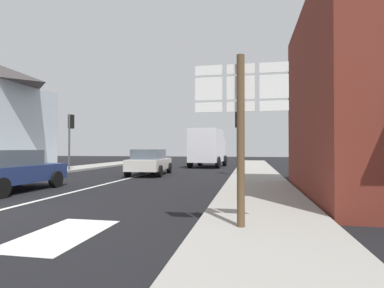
{
  "coord_description": "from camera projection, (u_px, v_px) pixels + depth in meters",
  "views": [
    {
      "loc": [
        6.07,
        -5.9,
        1.53
      ],
      "look_at": [
        3.32,
        8.55,
        1.74
      ],
      "focal_mm": 28.63,
      "sensor_mm": 36.0,
      "label": 1
    }
  ],
  "objects": [
    {
      "name": "ground_plane",
      "position": [
        138.0,
        176.0,
        16.73
      ],
      "size": [
        80.0,
        80.0,
        0.0
      ],
      "primitive_type": "plane",
      "color": "black"
    },
    {
      "name": "sidewalk_right",
      "position": [
        257.0,
        181.0,
        13.58
      ],
      "size": [
        2.57,
        44.0,
        0.14
      ],
      "primitive_type": "cube",
      "color": "gray",
      "rests_on": "ground"
    },
    {
      "name": "sidewalk_left",
      "position": [
        8.0,
        176.0,
        15.96
      ],
      "size": [
        2.57,
        44.0,
        0.14
      ],
      "primitive_type": "cube",
      "color": "gray",
      "rests_on": "ground"
    },
    {
      "name": "lane_centre_stripe",
      "position": [
        103.0,
        185.0,
        12.8
      ],
      "size": [
        0.16,
        12.0,
        0.01
      ],
      "primitive_type": "cube",
      "color": "silver",
      "rests_on": "ground"
    },
    {
      "name": "lane_turn_arrow",
      "position": [
        62.0,
        234.0,
        5.4
      ],
      "size": [
        1.2,
        2.2,
        0.01
      ],
      "primitive_type": "cube",
      "color": "silver",
      "rests_on": "ground"
    },
    {
      "name": "sedan_near",
      "position": [
        8.0,
        170.0,
        10.73
      ],
      "size": [
        1.97,
        4.2,
        1.47
      ],
      "color": "navy",
      "rests_on": "ground"
    },
    {
      "name": "sedan_far",
      "position": [
        150.0,
        162.0,
        17.57
      ],
      "size": [
        2.21,
        4.32,
        1.47
      ],
      "color": "beige",
      "rests_on": "ground"
    },
    {
      "name": "delivery_truck",
      "position": [
        208.0,
        147.0,
        24.94
      ],
      "size": [
        2.77,
        5.14,
        3.05
      ],
      "color": "silver",
      "rests_on": "ground"
    },
    {
      "name": "route_sign_post",
      "position": [
        241.0,
        122.0,
        5.46
      ],
      "size": [
        1.66,
        0.14,
        3.2
      ],
      "color": "brown",
      "rests_on": "ground"
    },
    {
      "name": "traffic_light_near_right",
      "position": [
        238.0,
        128.0,
        17.18
      ],
      "size": [
        0.3,
        0.49,
        3.61
      ],
      "color": "#47474C",
      "rests_on": "ground"
    },
    {
      "name": "traffic_light_near_left",
      "position": [
        71.0,
        129.0,
        19.83
      ],
      "size": [
        0.3,
        0.49,
        3.72
      ],
      "color": "#47474C",
      "rests_on": "ground"
    }
  ]
}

